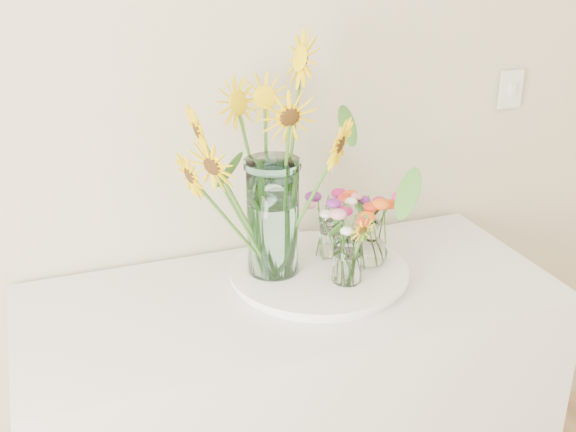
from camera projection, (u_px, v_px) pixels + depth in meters
The scene contains 10 objects.
counter at pixel (292, 430), 2.06m from camera, with size 1.40×0.60×0.90m, color white.
tray at pixel (319, 274), 1.95m from camera, with size 0.46×0.46×0.03m, color white.
mason_jar at pixel (273, 217), 1.88m from camera, with size 0.14×0.14×0.32m, color #BBFAF8.
sunflower_bouquet at pixel (272, 162), 1.81m from camera, with size 0.83×0.83×0.62m, color yellow, non-canonical shape.
small_vase_a at pixel (347, 260), 1.86m from camera, with size 0.08×0.08×0.13m, color white.
wildflower_posy_a at pixel (348, 245), 1.84m from camera, with size 0.18×0.18×0.22m, color #FE5E16, non-canonical shape.
small_vase_b at pixel (371, 243), 1.95m from camera, with size 0.09×0.09×0.13m, color white, non-canonical shape.
wildflower_posy_b at pixel (372, 227), 1.93m from camera, with size 0.20×0.20×0.22m, color #FE5E16, non-canonical shape.
small_vase_c at pixel (332, 237), 2.00m from camera, with size 0.07×0.07×0.12m, color white.
wildflower_posy_c at pixel (332, 222), 1.98m from camera, with size 0.20×0.20×0.21m, color #FE5E16, non-canonical shape.
Camera 1 is at (-0.67, 0.39, 1.83)m, focal length 45.00 mm.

